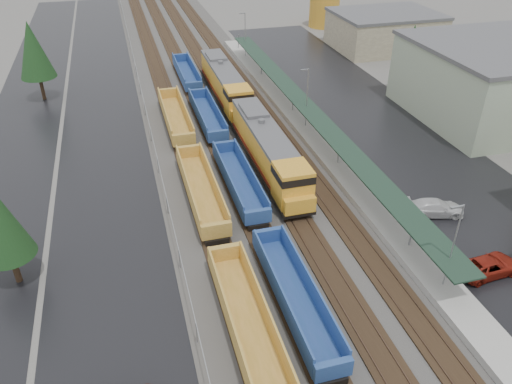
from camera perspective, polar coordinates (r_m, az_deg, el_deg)
ballast_strip at (r=70.06m, az=-4.66°, el=9.52°), size 20.00×160.00×0.08m
trackbed at (r=70.02m, az=-4.67°, el=9.61°), size 14.60×160.00×0.22m
west_parking_lot at (r=69.12m, az=-17.04°, el=7.82°), size 10.00×160.00×0.02m
west_road at (r=70.28m, az=-25.17°, el=6.51°), size 9.00×160.00×0.02m
east_commuter_lot at (r=67.48m, az=13.30°, el=7.80°), size 16.00×100.00×0.02m
station_platform at (r=63.39m, az=5.68°, el=7.62°), size 3.00×80.00×8.00m
chainlink_fence at (r=67.04m, az=-12.52°, el=9.23°), size 0.08×160.04×2.02m
tree_west_far at (r=77.00m, az=-24.13°, el=14.61°), size 4.84×4.84×11.00m
tree_east at (r=76.19m, az=17.32°, el=15.24°), size 4.40×4.40×10.00m
locomotive_lead at (r=52.86m, az=1.50°, el=4.70°), size 3.24×21.33×4.83m
locomotive_trail at (r=71.51m, az=-3.51°, el=12.21°), size 3.24×21.33×4.83m
well_string_yellow at (r=35.16m, az=-0.87°, el=-14.94°), size 2.71×88.19×2.41m
well_string_blue at (r=43.43m, az=0.74°, el=-4.28°), size 2.55×99.48×2.26m
storage_tank at (r=112.99m, az=7.79°, el=19.79°), size 6.26×6.26×6.26m
parked_car_east_b at (r=44.38m, az=25.07°, el=-7.67°), size 2.80×5.41×1.46m
parked_car_east_c at (r=49.77m, az=19.82°, el=-1.71°), size 3.46×5.65×1.53m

